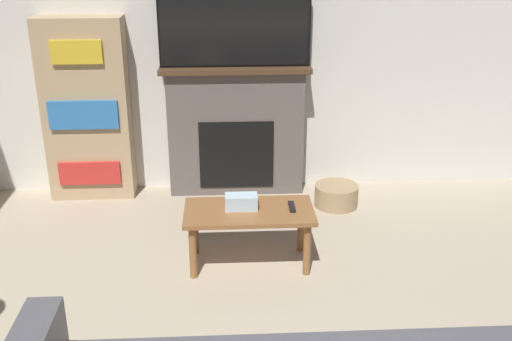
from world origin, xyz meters
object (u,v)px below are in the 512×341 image
at_px(fireplace, 236,130).
at_px(storage_basket, 336,195).
at_px(tv, 235,26).
at_px(coffee_table, 249,218).
at_px(bookshelf, 87,110).

relative_size(fireplace, storage_basket, 3.45).
distance_m(fireplace, tv, 0.90).
xyz_separation_m(coffee_table, storage_basket, (0.78, 0.91, -0.26)).
height_order(coffee_table, storage_basket, coffee_table).
bearing_deg(storage_basket, fireplace, 156.22).
xyz_separation_m(bookshelf, storage_basket, (2.09, -0.35, -0.68)).
bearing_deg(tv, fireplace, 90.00).
bearing_deg(fireplace, storage_basket, -23.78).
relative_size(tv, storage_basket, 3.39).
relative_size(fireplace, bookshelf, 0.82).
distance_m(bookshelf, storage_basket, 2.23).
distance_m(tv, coffee_table, 1.69).
height_order(fireplace, bookshelf, bookshelf).
xyz_separation_m(fireplace, storage_basket, (0.84, -0.37, -0.48)).
bearing_deg(bookshelf, fireplace, 1.00).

